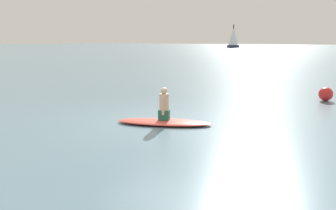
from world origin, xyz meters
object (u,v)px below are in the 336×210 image
object	(u,v)px
sailboat_center_horizon	(233,37)
buoy_marker	(326,94)
person_paddler	(164,105)
surfboard	(164,122)

from	to	relation	value
sailboat_center_horizon	buoy_marker	xyz separation A→B (m)	(45.83, -90.25, -3.17)
person_paddler	sailboat_center_horizon	xyz separation A→B (m)	(-43.02, 96.87, 2.90)
surfboard	buoy_marker	bearing A→B (deg)	41.25
surfboard	person_paddler	world-z (taller)	person_paddler
person_paddler	surfboard	bearing A→B (deg)	127.71
surfboard	sailboat_center_horizon	bearing A→B (deg)	88.22
sailboat_center_horizon	surfboard	bearing A→B (deg)	-140.16
person_paddler	buoy_marker	xyz separation A→B (m)	(2.81, 6.62, -0.27)
buoy_marker	sailboat_center_horizon	bearing A→B (deg)	116.92
surfboard	buoy_marker	xyz separation A→B (m)	(2.81, 6.62, 0.20)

